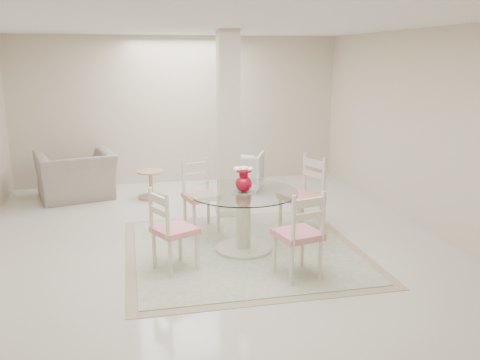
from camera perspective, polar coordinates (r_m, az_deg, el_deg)
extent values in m
plane|color=beige|center=(6.47, -3.40, -7.40)|extent=(7.00, 7.00, 0.00)
cube|color=beige|center=(9.56, -6.85, 7.75)|extent=(6.00, 0.02, 2.70)
cube|color=beige|center=(2.80, 7.61, -6.78)|extent=(6.00, 0.02, 2.70)
cube|color=beige|center=(7.20, 20.83, 5.02)|extent=(0.02, 7.00, 2.70)
cube|color=white|center=(6.05, -3.77, 17.23)|extent=(6.00, 7.00, 0.02)
cube|color=beige|center=(7.46, -1.31, 6.19)|extent=(0.30, 0.30, 2.70)
cube|color=tan|center=(6.30, 0.39, -7.93)|extent=(2.84, 2.84, 0.01)
cube|color=beige|center=(6.30, 0.39, -7.86)|extent=(2.60, 2.60, 0.01)
cylinder|color=beige|center=(6.29, 0.39, -7.74)|extent=(0.69, 0.69, 0.05)
cylinder|color=beige|center=(6.17, 0.40, -4.56)|extent=(0.17, 0.17, 0.71)
cylinder|color=beige|center=(6.07, 0.40, -1.53)|extent=(0.28, 0.28, 0.03)
cylinder|color=white|center=(6.06, 0.40, -1.35)|extent=(1.31, 1.31, 0.01)
ellipsoid|color=#A1041B|center=(6.04, 0.41, -0.42)|extent=(0.20, 0.20, 0.19)
cylinder|color=#A1041B|center=(6.01, 0.41, 0.67)|extent=(0.11, 0.11, 0.06)
cylinder|color=#A1041B|center=(6.00, 0.41, 1.04)|extent=(0.17, 0.17, 0.02)
ellipsoid|color=white|center=(6.00, 0.41, 1.30)|extent=(0.12, 0.12, 0.05)
ellipsoid|color=white|center=(6.03, 0.93, 1.21)|extent=(0.12, 0.12, 0.05)
ellipsoid|color=white|center=(6.02, -0.18, 1.24)|extent=(0.12, 0.12, 0.05)
cylinder|color=beige|center=(6.83, 4.54, -4.09)|extent=(0.05, 0.05, 0.49)
cylinder|color=beige|center=(6.55, 6.58, -4.93)|extent=(0.05, 0.05, 0.49)
cylinder|color=beige|center=(7.06, 7.01, -3.55)|extent=(0.05, 0.05, 0.49)
cylinder|color=beige|center=(6.78, 9.08, -4.34)|extent=(0.05, 0.05, 0.49)
cube|color=red|center=(6.72, 6.87, -1.93)|extent=(0.60, 0.60, 0.07)
cube|color=beige|center=(6.77, 8.34, 1.24)|extent=(0.19, 0.41, 0.57)
cylinder|color=beige|center=(6.75, -5.17, -4.51)|extent=(0.04, 0.04, 0.45)
cylinder|color=beige|center=(6.87, -2.45, -4.12)|extent=(0.04, 0.04, 0.45)
cylinder|color=beige|center=(7.06, -6.19, -3.71)|extent=(0.04, 0.04, 0.45)
cylinder|color=beige|center=(7.18, -3.58, -3.35)|extent=(0.04, 0.04, 0.45)
cube|color=red|center=(6.89, -4.38, -1.88)|extent=(0.52, 0.52, 0.07)
cube|color=beige|center=(6.99, -5.03, 1.07)|extent=(0.39, 0.13, 0.52)
cylinder|color=#F3E8C8|center=(5.69, -4.86, -8.09)|extent=(0.04, 0.04, 0.44)
cylinder|color=#F3E8C8|center=(5.96, -6.73, -7.12)|extent=(0.04, 0.04, 0.44)
cylinder|color=#F3E8C8|center=(5.52, -7.83, -8.88)|extent=(0.04, 0.04, 0.44)
cylinder|color=#F3E8C8|center=(5.79, -9.61, -7.83)|extent=(0.04, 0.04, 0.44)
cube|color=red|center=(5.65, -7.34, -5.59)|extent=(0.56, 0.56, 0.07)
cube|color=#F3E8C8|center=(5.46, -9.13, -2.84)|extent=(0.21, 0.36, 0.51)
cylinder|color=#F3E7C8|center=(5.77, 6.98, -7.72)|extent=(0.04, 0.04, 0.45)
cylinder|color=#F3E7C8|center=(5.60, 3.87, -8.34)|extent=(0.04, 0.04, 0.45)
cylinder|color=#F3E7C8|center=(5.50, 9.00, -8.90)|extent=(0.04, 0.04, 0.45)
cylinder|color=#F3E7C8|center=(5.32, 5.79, -9.61)|extent=(0.04, 0.04, 0.45)
cube|color=red|center=(5.45, 6.48, -6.08)|extent=(0.52, 0.52, 0.07)
cube|color=#F3E7C8|center=(5.19, 7.74, -3.28)|extent=(0.39, 0.13, 0.53)
imported|color=gray|center=(8.90, -17.93, 0.48)|extent=(1.43, 1.33, 0.78)
imported|color=white|center=(9.04, 0.17, 1.04)|extent=(0.97, 0.98, 0.69)
cylinder|color=tan|center=(8.71, -9.92, -1.87)|extent=(0.43, 0.43, 0.04)
cylinder|color=tan|center=(8.65, -9.98, -0.49)|extent=(0.06, 0.06, 0.41)
cylinder|color=tan|center=(8.60, -10.04, 0.93)|extent=(0.45, 0.45, 0.03)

